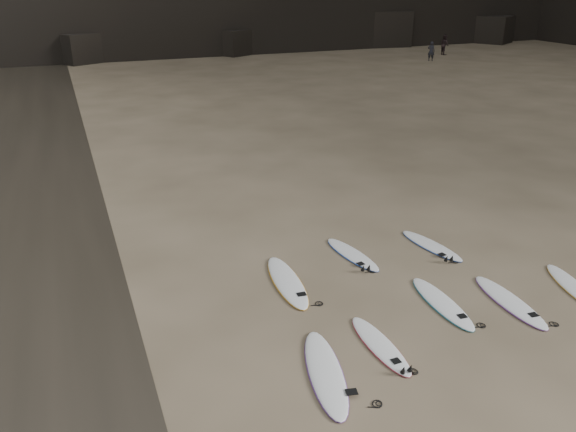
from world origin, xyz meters
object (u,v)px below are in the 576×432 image
surfboard_0 (325,372)px  surfboard_1 (380,345)px  surfboard_2 (442,303)px  person_b (445,45)px  surfboard_4 (572,285)px  surfboard_6 (352,254)px  surfboard_5 (287,281)px  person_a (431,51)px  surfboard_3 (510,301)px  surfboard_7 (431,245)px

surfboard_0 → surfboard_1: surfboard_0 is taller
surfboard_2 → surfboard_0: bearing=-157.6°
surfboard_2 → person_b: size_ratio=1.32×
surfboard_1 → surfboard_4: 5.71m
surfboard_2 → surfboard_6: surfboard_2 is taller
surfboard_5 → person_a: (26.54, 31.65, 0.79)m
surfboard_1 → surfboard_2: surfboard_2 is taller
surfboard_4 → person_a: person_a is taller
surfboard_2 → surfboard_4: (3.50, -0.55, -0.00)m
surfboard_2 → surfboard_3: bearing=-16.1°
surfboard_5 → surfboard_6: size_ratio=1.20×
surfboard_4 → person_b: (23.61, 37.47, 0.89)m
surfboard_0 → surfboard_6: surfboard_0 is taller
surfboard_6 → person_a: person_a is taller
surfboard_5 → person_b: person_b is taller
surfboard_7 → person_b: size_ratio=1.24×
surfboard_2 → person_a: bearing=58.9°
surfboard_3 → surfboard_4: size_ratio=1.13×
person_a → surfboard_5: bearing=94.6°
surfboard_7 → person_b: bearing=44.0°
surfboard_5 → surfboard_7: 4.62m
surfboard_3 → person_b: (25.58, 37.47, 0.89)m
person_a → person_b: (3.61, 2.98, 0.09)m
surfboard_0 → person_b: (30.76, 38.17, 0.88)m
surfboard_1 → surfboard_7: surfboard_7 is taller
surfboard_2 → person_a: (23.50, 33.94, 0.80)m
surfboard_3 → person_b: bearing=59.5°
surfboard_6 → surfboard_4: bearing=-47.9°
person_a → surfboard_4: bearing=104.4°
surfboard_0 → surfboard_1: size_ratio=1.22×
surfboard_3 → surfboard_4: (1.97, 0.00, -0.01)m
surfboard_5 → person_a: person_a is taller
surfboard_2 → person_a: size_ratio=1.47×
surfboard_2 → person_a: 41.29m
surfboard_1 → surfboard_6: 4.15m
surfboard_7 → surfboard_0: bearing=-152.5°
surfboard_1 → surfboard_3: surfboard_3 is taller
surfboard_4 → surfboard_7: bearing=138.2°
surfboard_3 → surfboard_7: bearing=93.1°
surfboard_4 → surfboard_7: 3.74m
surfboard_4 → surfboard_6: 5.58m
surfboard_0 → surfboard_3: bearing=21.5°
surfboard_0 → surfboard_4: size_ratio=1.22×
surfboard_1 → person_a: bearing=53.3°
surfboard_0 → surfboard_4: bearing=19.4°
surfboard_2 → surfboard_5: (-3.03, 2.29, 0.01)m
surfboard_0 → surfboard_5: surfboard_5 is taller
surfboard_2 → person_b: (27.11, 36.92, 0.89)m
surfboard_4 → person_a: 39.88m
surfboard_1 → person_a: size_ratio=1.32×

